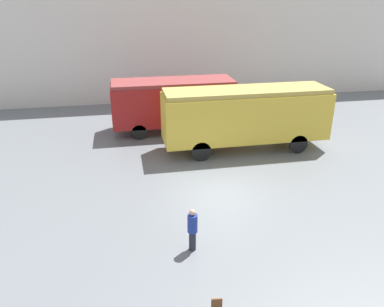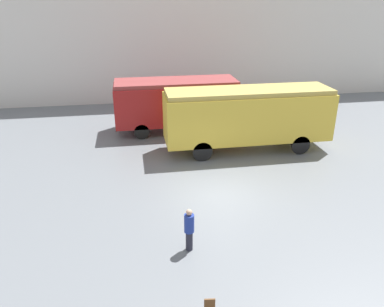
% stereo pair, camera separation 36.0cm
% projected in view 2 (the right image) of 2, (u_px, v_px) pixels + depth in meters
% --- Properties ---
extents(ground_plane, '(80.00, 80.00, 0.00)m').
position_uv_depth(ground_plane, '(219.00, 194.00, 16.38)').
color(ground_plane, slate).
extents(backdrop_wall, '(44.00, 0.15, 9.00)m').
position_uv_depth(backdrop_wall, '(173.00, 44.00, 28.87)').
color(backdrop_wall, silver).
rests_on(backdrop_wall, ground_plane).
extents(streamlined_locomotive, '(9.31, 2.74, 3.22)m').
position_uv_depth(streamlined_locomotive, '(186.00, 101.00, 23.48)').
color(streamlined_locomotive, maroon).
rests_on(streamlined_locomotive, ground_plane).
extents(passenger_coach_vintage, '(9.04, 2.46, 3.45)m').
position_uv_depth(passenger_coach_vintage, '(248.00, 115.00, 20.32)').
color(passenger_coach_vintage, gold).
rests_on(passenger_coach_vintage, ground_plane).
extents(visitor_person, '(0.34, 0.34, 1.59)m').
position_uv_depth(visitor_person, '(189.00, 228.00, 12.54)').
color(visitor_person, '#262633').
rests_on(visitor_person, ground_plane).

